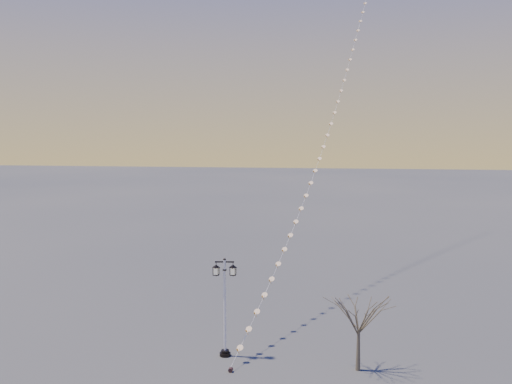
# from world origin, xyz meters

# --- Properties ---
(ground) EXTENTS (300.00, 300.00, 0.00)m
(ground) POSITION_xyz_m (0.00, 0.00, 0.00)
(ground) COLOR #424442
(ground) RESTS_ON ground
(street_lamp) EXTENTS (1.28, 0.56, 5.06)m
(street_lamp) POSITION_xyz_m (-0.98, 2.49, 2.80)
(street_lamp) COLOR black
(street_lamp) RESTS_ON ground
(bare_tree) EXTENTS (2.23, 2.23, 3.69)m
(bare_tree) POSITION_xyz_m (5.63, 1.74, 2.57)
(bare_tree) COLOR brown
(bare_tree) RESTS_ON ground
(kite_train) EXTENTS (9.63, 40.45, 31.03)m
(kite_train) POSITION_xyz_m (4.17, 20.60, 15.43)
(kite_train) COLOR black
(kite_train) RESTS_ON ground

